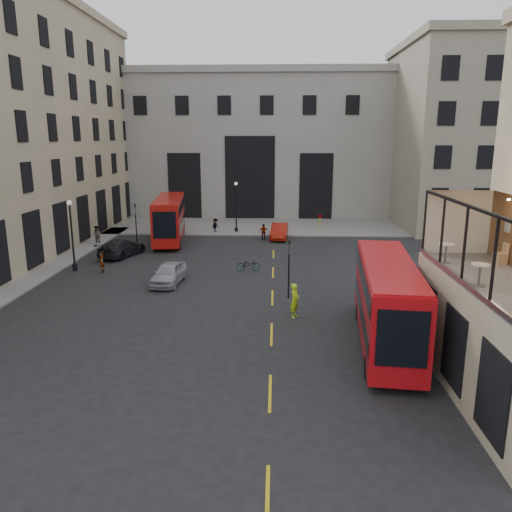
{
  "coord_description": "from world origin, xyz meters",
  "views": [
    {
      "loc": [
        -1.84,
        -17.9,
        9.82
      ],
      "look_at": [
        -2.98,
        10.71,
        3.0
      ],
      "focal_mm": 35.0,
      "sensor_mm": 36.0,
      "label": 1
    }
  ],
  "objects_px": {
    "pedestrian_a": "(97,235)",
    "cafe_table_mid": "(480,271)",
    "street_lamp_a": "(72,240)",
    "car_a": "(169,273)",
    "bus_far": "(169,217)",
    "pedestrian_e": "(102,262)",
    "traffic_light_near": "(289,261)",
    "car_b": "(279,231)",
    "street_lamp_b": "(236,210)",
    "bus_near": "(387,299)",
    "pedestrian_b": "(216,226)",
    "cafe_table_far": "(446,250)",
    "bicycle": "(248,265)",
    "traffic_light_far": "(136,218)",
    "cyclist": "(295,300)",
    "cafe_chair_d": "(500,258)",
    "pedestrian_c": "(264,232)",
    "pedestrian_d": "(320,222)",
    "car_c": "(122,248)"
  },
  "relations": [
    {
      "from": "car_a",
      "to": "car_b",
      "type": "height_order",
      "value": "car_b"
    },
    {
      "from": "bus_near",
      "to": "car_b",
      "type": "bearing_deg",
      "value": 100.86
    },
    {
      "from": "cafe_table_mid",
      "to": "traffic_light_far",
      "type": "bearing_deg",
      "value": 125.96
    },
    {
      "from": "bus_near",
      "to": "bus_far",
      "type": "relative_size",
      "value": 0.97
    },
    {
      "from": "cafe_table_far",
      "to": "cafe_table_mid",
      "type": "bearing_deg",
      "value": -88.51
    },
    {
      "from": "car_c",
      "to": "pedestrian_c",
      "type": "xyz_separation_m",
      "value": [
        11.85,
        7.42,
        0.06
      ]
    },
    {
      "from": "traffic_light_far",
      "to": "car_a",
      "type": "height_order",
      "value": "traffic_light_far"
    },
    {
      "from": "street_lamp_b",
      "to": "cafe_chair_d",
      "type": "relative_size",
      "value": 5.79
    },
    {
      "from": "street_lamp_b",
      "to": "bicycle",
      "type": "relative_size",
      "value": 3.04
    },
    {
      "from": "cafe_table_far",
      "to": "street_lamp_b",
      "type": "bearing_deg",
      "value": 110.32
    },
    {
      "from": "pedestrian_d",
      "to": "pedestrian_a",
      "type": "bearing_deg",
      "value": 79.31
    },
    {
      "from": "traffic_light_far",
      "to": "cafe_chair_d",
      "type": "bearing_deg",
      "value": -47.87
    },
    {
      "from": "cyclist",
      "to": "cafe_table_far",
      "type": "relative_size",
      "value": 2.37
    },
    {
      "from": "pedestrian_c",
      "to": "pedestrian_d",
      "type": "height_order",
      "value": "pedestrian_c"
    },
    {
      "from": "street_lamp_b",
      "to": "cafe_table_mid",
      "type": "bearing_deg",
      "value": -71.42
    },
    {
      "from": "car_a",
      "to": "pedestrian_a",
      "type": "distance_m",
      "value": 15.64
    },
    {
      "from": "traffic_light_far",
      "to": "bus_near",
      "type": "bearing_deg",
      "value": -51.25
    },
    {
      "from": "bus_near",
      "to": "pedestrian_a",
      "type": "height_order",
      "value": "bus_near"
    },
    {
      "from": "pedestrian_b",
      "to": "pedestrian_d",
      "type": "distance_m",
      "value": 11.63
    },
    {
      "from": "pedestrian_c",
      "to": "cafe_chair_d",
      "type": "xyz_separation_m",
      "value": [
        10.66,
        -27.28,
        4.09
      ]
    },
    {
      "from": "street_lamp_a",
      "to": "bus_far",
      "type": "xyz_separation_m",
      "value": [
        4.93,
        11.19,
        -0.01
      ]
    },
    {
      "from": "bus_near",
      "to": "bicycle",
      "type": "xyz_separation_m",
      "value": [
        -7.37,
        13.55,
        -1.86
      ]
    },
    {
      "from": "traffic_light_near",
      "to": "traffic_light_far",
      "type": "distance_m",
      "value": 21.26
    },
    {
      "from": "traffic_light_near",
      "to": "bus_far",
      "type": "bearing_deg",
      "value": 122.78
    },
    {
      "from": "pedestrian_c",
      "to": "bus_near",
      "type": "bearing_deg",
      "value": 98.37
    },
    {
      "from": "bus_far",
      "to": "pedestrian_e",
      "type": "bearing_deg",
      "value": -102.87
    },
    {
      "from": "street_lamp_a",
      "to": "car_a",
      "type": "relative_size",
      "value": 1.23
    },
    {
      "from": "pedestrian_b",
      "to": "cafe_table_mid",
      "type": "height_order",
      "value": "cafe_table_mid"
    },
    {
      "from": "traffic_light_near",
      "to": "car_b",
      "type": "bearing_deg",
      "value": 91.42
    },
    {
      "from": "cafe_table_far",
      "to": "bus_near",
      "type": "bearing_deg",
      "value": 136.72
    },
    {
      "from": "cyclist",
      "to": "bus_far",
      "type": "bearing_deg",
      "value": 51.94
    },
    {
      "from": "traffic_light_far",
      "to": "bus_near",
      "type": "height_order",
      "value": "bus_near"
    },
    {
      "from": "cyclist",
      "to": "bicycle",
      "type": "bearing_deg",
      "value": 40.71
    },
    {
      "from": "car_a",
      "to": "cafe_chair_d",
      "type": "bearing_deg",
      "value": -30.2
    },
    {
      "from": "pedestrian_e",
      "to": "cafe_table_mid",
      "type": "relative_size",
      "value": 2.04
    },
    {
      "from": "pedestrian_a",
      "to": "pedestrian_e",
      "type": "xyz_separation_m",
      "value": [
        3.83,
        -9.82,
        -0.07
      ]
    },
    {
      "from": "car_a",
      "to": "cafe_table_far",
      "type": "relative_size",
      "value": 5.26
    },
    {
      "from": "cyclist",
      "to": "cafe_chair_d",
      "type": "distance_m",
      "value": 10.86
    },
    {
      "from": "bicycle",
      "to": "pedestrian_b",
      "type": "xyz_separation_m",
      "value": [
        -4.27,
        15.05,
        0.32
      ]
    },
    {
      "from": "pedestrian_a",
      "to": "cafe_table_mid",
      "type": "xyz_separation_m",
      "value": [
        24.09,
        -27.6,
        4.24
      ]
    },
    {
      "from": "car_b",
      "to": "cafe_table_mid",
      "type": "relative_size",
      "value": 5.65
    },
    {
      "from": "cafe_table_far",
      "to": "cyclist",
      "type": "bearing_deg",
      "value": 138.34
    },
    {
      "from": "bus_far",
      "to": "car_a",
      "type": "height_order",
      "value": "bus_far"
    },
    {
      "from": "traffic_light_far",
      "to": "cafe_table_mid",
      "type": "height_order",
      "value": "cafe_table_mid"
    },
    {
      "from": "bus_far",
      "to": "pedestrian_e",
      "type": "relative_size",
      "value": 6.62
    },
    {
      "from": "street_lamp_b",
      "to": "cafe_table_far",
      "type": "bearing_deg",
      "value": -69.68
    },
    {
      "from": "cafe_table_far",
      "to": "traffic_light_near",
      "type": "bearing_deg",
      "value": 125.96
    },
    {
      "from": "cafe_chair_d",
      "to": "car_a",
      "type": "bearing_deg",
      "value": 144.75
    },
    {
      "from": "pedestrian_a",
      "to": "cafe_table_mid",
      "type": "height_order",
      "value": "cafe_table_mid"
    },
    {
      "from": "street_lamp_a",
      "to": "cafe_chair_d",
      "type": "distance_m",
      "value": 29.01
    }
  ]
}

